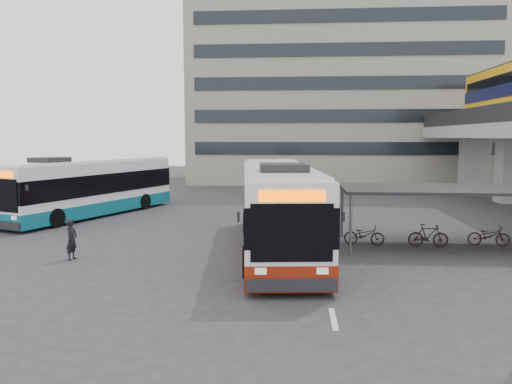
{
  "coord_description": "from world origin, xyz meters",
  "views": [
    {
      "loc": [
        1.47,
        -18.56,
        4.7
      ],
      "look_at": [
        -0.41,
        5.57,
        2.0
      ],
      "focal_mm": 35.0,
      "sensor_mm": 36.0,
      "label": 1
    }
  ],
  "objects": [
    {
      "name": "road_markings",
      "position": [
        2.5,
        -3.0,
        0.01
      ],
      "size": [
        0.15,
        7.6,
        0.01
      ],
      "color": "beige",
      "rests_on": "ground"
    },
    {
      "name": "bus_teal",
      "position": [
        -10.58,
        10.06,
        1.67
      ],
      "size": [
        6.79,
        12.27,
        3.59
      ],
      "rotation": [
        0.0,
        0.0,
        -0.37
      ],
      "color": "white",
      "rests_on": "ground"
    },
    {
      "name": "pedestrian",
      "position": [
        -7.01,
        -0.46,
        0.79
      ],
      "size": [
        0.42,
        0.6,
        1.57
      ],
      "primitive_type": "imported",
      "rotation": [
        0.0,
        0.0,
        1.49
      ],
      "color": "black",
      "rests_on": "ground"
    },
    {
      "name": "sign_totem_north",
      "position": [
        -12.43,
        10.33,
        1.3
      ],
      "size": [
        0.54,
        0.16,
        2.51
      ],
      "rotation": [
        0.0,
        0.0,
        0.0
      ],
      "color": "#A10914",
      "rests_on": "ground"
    },
    {
      "name": "office_block",
      "position": [
        6.0,
        36.0,
        12.5
      ],
      "size": [
        30.0,
        15.0,
        25.0
      ],
      "primitive_type": "cube",
      "color": "gray",
      "rests_on": "ground"
    },
    {
      "name": "ground",
      "position": [
        0.0,
        0.0,
        0.0
      ],
      "size": [
        120.0,
        120.0,
        0.0
      ],
      "primitive_type": "plane",
      "color": "#28282B",
      "rests_on": "ground"
    },
    {
      "name": "bus_main",
      "position": [
        0.76,
        1.8,
        1.75
      ],
      "size": [
        4.02,
        12.95,
        3.77
      ],
      "rotation": [
        0.0,
        0.0,
        0.1
      ],
      "color": "white",
      "rests_on": "ground"
    },
    {
      "name": "bike_shelter",
      "position": [
        8.45,
        3.0,
        1.64
      ],
      "size": [
        10.0,
        4.0,
        2.54
      ],
      "color": "#595B60",
      "rests_on": "ground"
    }
  ]
}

